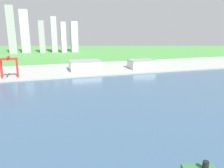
% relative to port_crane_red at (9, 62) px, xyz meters
% --- Properties ---
extents(ground_plane, '(2400.00, 2400.00, 0.00)m').
position_rel_port_crane_red_xyz_m(ground_plane, '(127.95, -142.25, -26.93)').
color(ground_plane, '#4A9042').
extents(water_bay, '(840.00, 360.00, 0.15)m').
position_rel_port_crane_red_xyz_m(water_bay, '(127.95, -202.25, -26.86)').
color(water_bay, '#385675').
rests_on(water_bay, ground).
extents(industrial_pier, '(840.00, 140.00, 2.50)m').
position_rel_port_crane_red_xyz_m(industrial_pier, '(127.95, 47.75, -25.68)').
color(industrial_pier, '#9FA49C').
rests_on(industrial_pier, ground).
extents(port_crane_red, '(25.65, 35.40, 33.72)m').
position_rel_port_crane_red_xyz_m(port_crane_red, '(0.00, 0.00, 0.00)').
color(port_crane_red, red).
rests_on(port_crane_red, industrial_pier).
extents(warehouse_main, '(57.23, 42.33, 17.71)m').
position_rel_port_crane_red_xyz_m(warehouse_main, '(126.14, 30.16, -15.56)').
color(warehouse_main, white).
rests_on(warehouse_main, industrial_pier).
extents(warehouse_annex, '(48.28, 34.22, 16.61)m').
position_rel_port_crane_red_xyz_m(warehouse_annex, '(235.27, 17.12, -16.11)').
color(warehouse_annex, silver).
rests_on(warehouse_annex, industrial_pier).
extents(distant_skyline, '(214.06, 46.83, 145.43)m').
position_rel_port_crane_red_xyz_m(distant_skyline, '(65.12, 388.74, 31.72)').
color(distant_skyline, '#959798').
rests_on(distant_skyline, ground).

